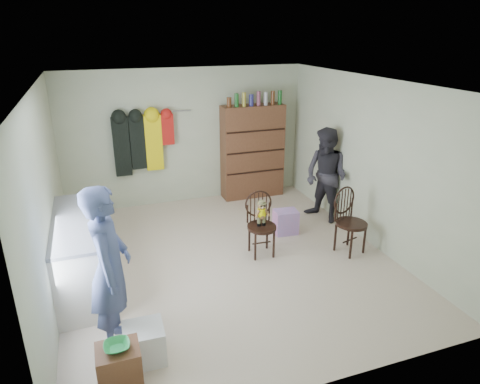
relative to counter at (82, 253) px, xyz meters
name	(u,v)px	position (x,y,z in m)	size (l,w,h in m)	color
ground_plane	(228,260)	(1.95, 0.00, -0.47)	(5.00, 5.00, 0.00)	beige
room_walls	(216,145)	(1.95, 0.53, 1.11)	(5.00, 5.00, 5.00)	beige
counter	(82,253)	(0.00, 0.00, 0.00)	(0.64, 1.86, 0.94)	silver
stool	(120,373)	(0.28, -2.01, -0.20)	(0.38, 0.32, 0.54)	brown
bowl	(117,346)	(0.28, -2.01, 0.09)	(0.23, 0.23, 0.06)	green
plastic_tub	(144,343)	(0.54, -1.60, -0.28)	(0.40, 0.38, 0.38)	white
chair_front	(261,219)	(2.47, 0.05, 0.08)	(0.45, 0.45, 0.95)	black
chair_far	(349,218)	(3.72, -0.31, 0.06)	(0.54, 0.54, 0.99)	black
striped_bag	(286,222)	(3.11, 0.53, -0.28)	(0.37, 0.29, 0.39)	pink
person_left	(110,269)	(0.31, -1.25, 0.42)	(0.65, 0.43, 1.78)	#434E7B
person_right	(326,176)	(3.95, 0.78, 0.34)	(0.79, 0.61, 1.62)	#2D2B33
dresser	(252,151)	(3.20, 2.30, 0.44)	(1.20, 0.39, 2.06)	brown
coat_rack	(142,142)	(1.12, 2.38, 0.78)	(1.42, 0.12, 1.09)	#99999E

